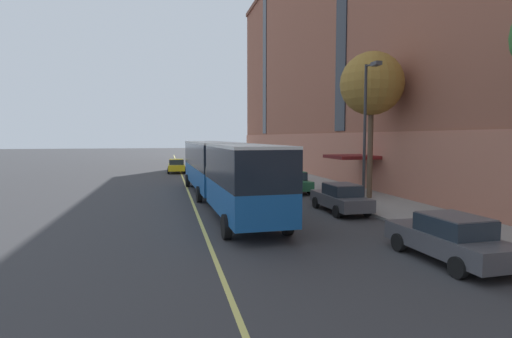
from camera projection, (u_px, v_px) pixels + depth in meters
ground_plane at (246, 220)px, 19.41m from camera, size 260.00×260.00×0.00m
sidewalk at (379, 202)px, 24.25m from camera, size 4.62×160.00×0.15m
city_bus at (220, 168)px, 24.51m from camera, size 3.52×21.10×3.71m
parked_car_red_0 at (266, 173)px, 36.68m from camera, size 2.05×4.66×1.56m
parked_car_green_1 at (291, 182)px, 29.25m from camera, size 2.07×4.59×1.56m
parked_car_darkgray_2 at (341, 198)px, 21.44m from camera, size 1.92×4.53×1.56m
parked_car_darkgray_4 at (450, 238)px, 12.90m from camera, size 2.08×4.63×1.56m
taxi_cab at (177, 166)px, 45.22m from camera, size 2.04×4.57×1.56m
street_tree_mid_block at (372, 84)px, 25.13m from camera, size 3.97×3.97×9.25m
street_lamp at (367, 122)px, 22.02m from camera, size 0.36×1.48×7.89m
lane_centerline at (196, 211)px, 21.85m from camera, size 0.16×140.00×0.01m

